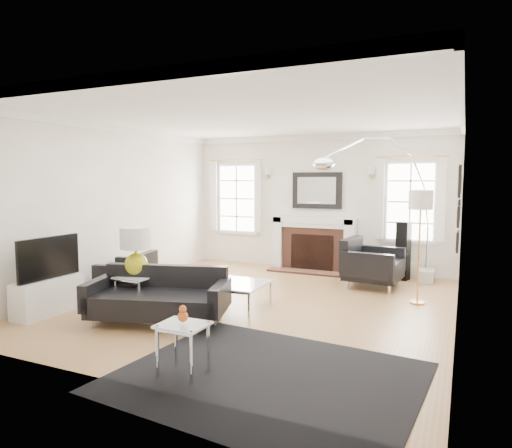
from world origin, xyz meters
The scene contains 25 objects.
floor centered at (0.00, 0.00, 0.00)m, with size 6.00×6.00×0.00m, color #AB7147.
back_wall centered at (0.00, 3.00, 1.40)m, with size 5.50×0.04×2.80m, color white.
front_wall centered at (0.00, -3.00, 1.40)m, with size 5.50×0.04×2.80m, color white.
left_wall centered at (-2.75, 0.00, 1.40)m, with size 0.04×6.00×2.80m, color white.
right_wall centered at (2.75, 0.00, 1.40)m, with size 0.04×6.00×2.80m, color white.
ceiling centered at (0.00, 0.00, 2.80)m, with size 5.50×6.00×0.02m, color white.
crown_molding centered at (0.00, 0.00, 2.74)m, with size 5.50×6.00×0.12m, color white.
fireplace centered at (0.00, 2.79, 0.54)m, with size 1.70×0.69×1.11m.
mantel_mirror centered at (0.00, 2.95, 1.65)m, with size 1.05×0.07×0.75m.
window_left centered at (-1.85, 2.95, 1.46)m, with size 1.24×0.15×1.62m.
window_right centered at (1.85, 2.95, 1.46)m, with size 1.24×0.15×1.62m.
gallery_wall centered at (2.72, 1.30, 1.53)m, with size 0.04×1.73×1.29m.
tv_unit centered at (-2.44, -1.70, 0.33)m, with size 0.35×1.00×1.09m.
area_rug centered at (1.16, -2.34, 0.01)m, with size 2.74×2.28×0.01m, color black.
sofa centered at (-0.81, -1.35, 0.32)m, with size 1.95×1.28×0.59m.
armchair_left centered at (-2.14, -0.35, 0.32)m, with size 0.93×1.00×0.57m.
armchair_right centered at (1.32, 1.84, 0.39)m, with size 1.00×1.10×0.70m.
coffee_table centered at (-0.19, -0.34, 0.34)m, with size 0.84×0.84×0.37m.
side_table_left centered at (-1.33, -1.17, 0.43)m, with size 0.49×0.49×0.54m.
nesting_table centered at (0.40, -2.61, 0.39)m, with size 0.46×0.38×0.50m.
gourd_lamp centered at (-1.33, -1.17, 0.93)m, with size 0.43×0.43×0.68m.
orange_vase centered at (0.40, -2.61, 0.60)m, with size 0.10×0.10×0.16m.
arc_floor_lamp centered at (1.41, 1.97, 1.46)m, with size 1.91×1.77×2.70m.
stick_floor_lamp centered at (2.20, 0.99, 1.49)m, with size 0.35×0.35×1.72m.
speaker_tower centered at (1.78, 2.65, 0.55)m, with size 0.22×0.22×1.09m, color black.
Camera 1 is at (2.79, -6.16, 1.87)m, focal length 32.00 mm.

